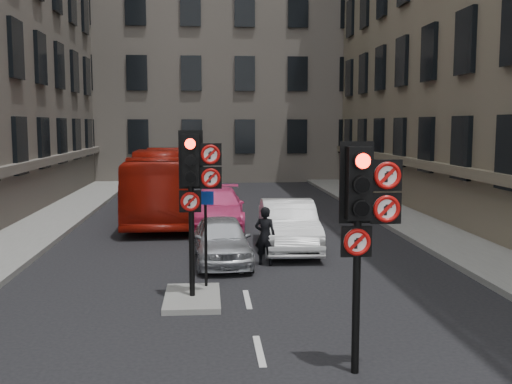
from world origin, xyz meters
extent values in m
cube|color=gray|center=(-7.20, 12.00, 0.08)|extent=(3.00, 50.00, 0.16)
cube|color=gray|center=(7.20, 12.00, 0.08)|extent=(3.00, 50.00, 0.16)
cube|color=gray|center=(-1.20, 5.00, 0.06)|extent=(1.20, 2.00, 0.12)
cube|color=slate|center=(0.00, 38.00, 10.00)|extent=(30.00, 14.00, 20.00)
cylinder|color=black|center=(1.40, 1.00, 1.20)|extent=(0.12, 0.12, 2.40)
cube|color=black|center=(1.40, 1.00, 2.95)|extent=(0.36, 0.28, 1.10)
cube|color=black|center=(1.40, 1.13, 2.95)|extent=(0.52, 0.03, 1.25)
cylinder|color=#FF1407|center=(1.40, 0.76, 3.30)|extent=(0.22, 0.01, 0.22)
cylinder|color=black|center=(1.40, 0.76, 2.95)|extent=(0.22, 0.01, 0.22)
cylinder|color=black|center=(1.40, 0.76, 2.60)|extent=(0.22, 0.01, 0.22)
cube|color=black|center=(1.82, 0.98, 3.07)|extent=(0.47, 0.05, 0.47)
cylinder|color=white|center=(1.82, 0.94, 3.07)|extent=(0.41, 0.02, 0.41)
torus|color=#BF0C0A|center=(1.82, 0.93, 3.07)|extent=(0.41, 0.06, 0.41)
cube|color=#BF0C0A|center=(1.82, 0.92, 3.07)|extent=(0.25, 0.01, 0.25)
cube|color=black|center=(1.82, 0.98, 2.57)|extent=(0.47, 0.05, 0.47)
cylinder|color=white|center=(1.82, 0.94, 2.57)|extent=(0.41, 0.02, 0.41)
torus|color=#BF0C0A|center=(1.82, 0.93, 2.57)|extent=(0.41, 0.06, 0.41)
cube|color=#BF0C0A|center=(1.82, 0.92, 2.57)|extent=(0.25, 0.01, 0.25)
cube|color=black|center=(1.38, 0.98, 2.07)|extent=(0.47, 0.05, 0.47)
cylinder|color=white|center=(1.38, 0.94, 2.07)|extent=(0.41, 0.02, 0.41)
torus|color=#BF0C0A|center=(1.38, 0.93, 2.07)|extent=(0.41, 0.06, 0.41)
cube|color=#BF0C0A|center=(1.38, 0.92, 2.07)|extent=(0.25, 0.01, 0.25)
cylinder|color=black|center=(-1.20, 5.00, 1.32)|extent=(0.12, 0.12, 2.40)
cube|color=black|center=(-1.20, 5.00, 3.07)|extent=(0.36, 0.28, 1.10)
cube|color=black|center=(-1.20, 5.13, 3.07)|extent=(0.52, 0.03, 1.25)
cylinder|color=#FF1407|center=(-1.20, 4.75, 3.42)|extent=(0.22, 0.02, 0.22)
cylinder|color=black|center=(-1.20, 4.75, 3.07)|extent=(0.22, 0.02, 0.22)
cylinder|color=black|center=(-1.20, 4.75, 2.72)|extent=(0.22, 0.02, 0.22)
cube|color=black|center=(-0.78, 4.98, 3.19)|extent=(0.47, 0.05, 0.47)
cylinder|color=white|center=(-0.78, 4.94, 3.19)|extent=(0.41, 0.02, 0.41)
torus|color=#BF0C0A|center=(-0.78, 4.92, 3.19)|extent=(0.41, 0.06, 0.41)
cube|color=#BF0C0A|center=(-0.78, 4.92, 3.19)|extent=(0.25, 0.02, 0.25)
cube|color=black|center=(-0.78, 4.98, 2.69)|extent=(0.47, 0.05, 0.47)
cylinder|color=white|center=(-0.78, 4.94, 2.69)|extent=(0.41, 0.02, 0.41)
torus|color=#BF0C0A|center=(-0.78, 4.92, 2.69)|extent=(0.41, 0.06, 0.41)
cube|color=#BF0C0A|center=(-0.78, 4.92, 2.69)|extent=(0.25, 0.02, 0.25)
cube|color=black|center=(-1.22, 4.98, 2.19)|extent=(0.47, 0.05, 0.47)
cylinder|color=white|center=(-1.22, 4.94, 2.19)|extent=(0.41, 0.02, 0.41)
torus|color=#BF0C0A|center=(-1.22, 4.92, 2.19)|extent=(0.41, 0.06, 0.41)
cube|color=#BF0C0A|center=(-1.22, 4.92, 2.19)|extent=(0.25, 0.02, 0.25)
imported|color=#B9BBC1|center=(-0.47, 8.59, 0.64)|extent=(1.71, 3.81, 1.27)
imported|color=silver|center=(1.61, 10.17, 0.74)|extent=(1.69, 4.56, 1.49)
imported|color=#EF468D|center=(-0.49, 14.40, 0.70)|extent=(2.12, 4.91, 1.41)
imported|color=#9B160B|center=(-2.63, 16.74, 1.40)|extent=(2.46, 10.06, 2.80)
imported|color=black|center=(-0.69, 8.76, 0.55)|extent=(0.55, 1.83, 1.09)
imported|color=black|center=(0.70, 8.18, 0.80)|extent=(0.68, 0.56, 1.61)
cylinder|color=black|center=(-0.90, 5.75, 1.20)|extent=(0.06, 0.06, 2.16)
cube|color=#0D3298|center=(-0.90, 5.70, 2.17)|extent=(0.38, 0.13, 0.30)
camera|label=1|loc=(-0.86, -7.74, 3.84)|focal=42.00mm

